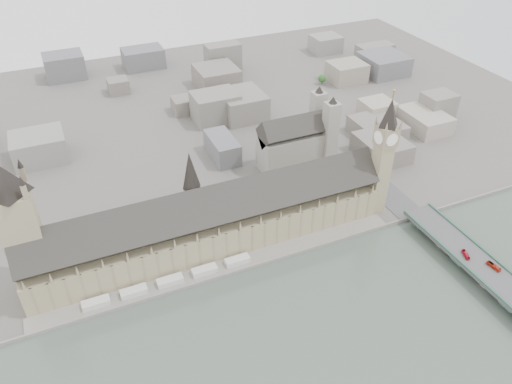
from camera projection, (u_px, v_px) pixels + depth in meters
name	position (u px, v px, depth m)	size (l,w,h in m)	color
ground	(221.00, 262.00, 363.38)	(900.00, 900.00, 0.00)	#595651
embankment_wall	(229.00, 274.00, 351.35)	(600.00, 1.50, 3.00)	gray
river_terrace	(225.00, 268.00, 357.22)	(270.00, 15.00, 2.00)	gray
terrace_tents	(170.00, 281.00, 342.80)	(118.00, 7.00, 4.00)	silver
palace_of_westminster	(211.00, 222.00, 364.78)	(265.00, 40.73, 55.44)	#9B8F69
elizabeth_tower	(384.00, 149.00, 380.41)	(17.00, 17.00, 107.50)	#9B8F69
victoria_tower	(20.00, 226.00, 310.74)	(30.00, 30.00, 100.00)	#9B8F69
central_tower	(191.00, 181.00, 345.66)	(13.00, 13.00, 48.00)	gray
westminster_bridge	(482.00, 272.00, 348.10)	(25.00, 325.00, 10.25)	#474749
westminster_abbey	(298.00, 142.00, 455.55)	(68.00, 36.00, 64.00)	gray
city_skyline_inland	(141.00, 103.00, 534.52)	(720.00, 360.00, 38.00)	gray
park_trees	(183.00, 211.00, 400.37)	(110.00, 30.00, 15.00)	#224E1C
red_bus_north	(466.00, 255.00, 352.96)	(2.29, 9.79, 2.73)	red
red_bus_south	(494.00, 266.00, 343.27)	(2.47, 10.54, 2.93)	red
car_approach	(380.00, 169.00, 444.17)	(1.88, 4.62, 1.34)	gray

